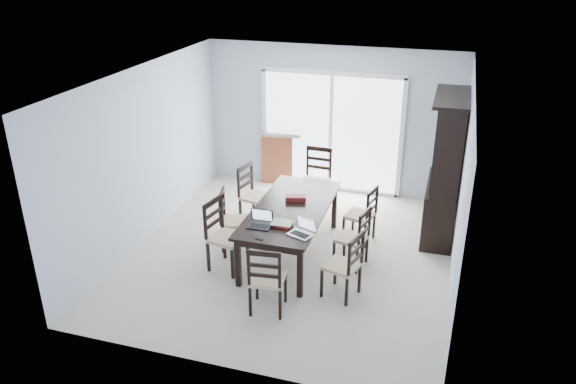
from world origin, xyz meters
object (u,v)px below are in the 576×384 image
Objects in this scene: china_hutch at (445,170)px; cell_phone at (259,239)px; chair_right_far at (366,209)px; chair_end_near at (266,273)px; game_box at (296,198)px; chair_right_near at (348,259)px; chair_left_near at (221,227)px; chair_end_far at (317,172)px; laptop_dark at (259,223)px; chair_left_mid at (229,213)px; hot_tub at (314,146)px; dining_table at (291,212)px; chair_right_mid at (357,232)px; laptop_silver at (301,232)px; chair_left_far at (251,188)px.

china_hutch is 3.12m from cell_phone.
chair_right_far is 2.30m from chair_end_near.
chair_right_near is at bearing -47.38° from game_box.
china_hutch is 2.28m from game_box.
chair_right_near is 0.97× the size of chair_end_near.
chair_end_far is at bearing 172.46° from chair_left_near.
china_hutch is 7.17× the size of laptop_dark.
chair_left_mid is 0.48× the size of hot_tub.
chair_end_near reaches higher than hot_tub.
china_hutch reaches higher than dining_table.
chair_left_mid is at bearing 84.44° from chair_right_near.
cell_phone is at bearing -72.59° from laptop_dark.
laptop_dark is at bearing 130.52° from chair_right_mid.
chair_end_near is 0.78m from laptop_silver.
chair_right_near reaches higher than hot_tub.
chair_end_far is at bearing 148.18° from chair_left_far.
chair_end_far is 2.37m from laptop_dark.
chair_end_near is 3.52× the size of laptop_dark.
chair_left_mid is 1.89m from chair_right_mid.
dining_table is at bearing 99.73° from chair_right_mid.
laptop_silver is (1.27, -0.69, 0.25)m from chair_left_mid.
cell_phone is 0.04× the size of hot_tub.
laptop_dark reaches higher than cell_phone.
chair_left_far reaches higher than game_box.
chair_end_far is at bearing 58.57° from chair_right_far.
chair_left_near is 0.97× the size of chair_end_far.
china_hutch reaches higher than cell_phone.
chair_left_mid reaches higher than cell_phone.
chair_left_mid reaches higher than laptop_dark.
chair_right_mid reaches higher than cell_phone.
hot_tub is (-1.46, 2.65, -0.05)m from chair_right_far.
chair_left_near is 1.19m from laptop_silver.
laptop_dark is (-0.19, -2.36, 0.16)m from chair_end_far.
game_box is at bearing 147.55° from chair_left_near.
chair_left_near is at bearing 120.33° from chair_right_mid.
laptop_dark is at bearing -108.76° from dining_table.
chair_end_near is (-0.83, -2.14, 0.03)m from chair_right_far.
chair_right_far is 2.01m from cell_phone.
dining_table is 1.00× the size of china_hutch.
dining_table is 0.93m from chair_left_mid.
chair_left_mid is at bearing -157.95° from chair_left_near.
chair_right_mid is at bearing 69.41° from laptop_silver.
hot_tub is at bearing -175.53° from chair_left_far.
dining_table is 0.73m from laptop_dark.
game_box is at bearing 130.98° from laptop_silver.
chair_right_mid reaches higher than game_box.
chair_left_far reaches higher than laptop_dark.
chair_end_near is at bearing 96.23° from chair_end_far.
chair_end_near is at bearing -85.59° from laptop_silver.
china_hutch reaches higher than hot_tub.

